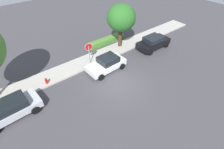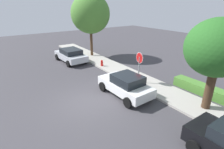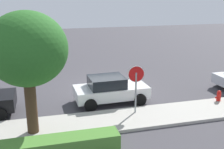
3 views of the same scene
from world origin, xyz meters
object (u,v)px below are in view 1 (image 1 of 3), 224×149
object	(u,v)px
stop_sign	(89,50)
parked_car_white	(107,64)
parked_car_black	(153,42)
street_tree_mid_block	(121,18)
fire_hydrant	(46,81)
parked_car_silver	(10,109)

from	to	relation	value
stop_sign	parked_car_white	xyz separation A→B (m)	(0.77, -1.85, -0.94)
parked_car_white	parked_car_black	xyz separation A→B (m)	(6.76, -0.01, 0.03)
stop_sign	parked_car_white	bearing A→B (deg)	-67.41
street_tree_mid_block	fire_hydrant	world-z (taller)	street_tree_mid_block
stop_sign	parked_car_white	distance (m)	2.21
stop_sign	street_tree_mid_block	size ratio (longest dim) A/B	0.48
parked_car_silver	fire_hydrant	distance (m)	3.75
parked_car_silver	parked_car_black	bearing A→B (deg)	0.27
parked_car_black	fire_hydrant	bearing A→B (deg)	172.47
parked_car_white	parked_car_black	bearing A→B (deg)	-0.07
parked_car_white	street_tree_mid_block	distance (m)	5.43
parked_car_black	parked_car_silver	distance (m)	15.59
parked_car_white	stop_sign	bearing A→B (deg)	112.59
street_tree_mid_block	stop_sign	bearing A→B (deg)	-172.04
stop_sign	street_tree_mid_block	distance (m)	5.08
fire_hydrant	parked_car_black	bearing A→B (deg)	-7.53
stop_sign	parked_car_white	size ratio (longest dim) A/B	0.62
parked_car_black	street_tree_mid_block	distance (m)	4.70
fire_hydrant	stop_sign	bearing A→B (deg)	2.92
stop_sign	fire_hydrant	world-z (taller)	stop_sign
stop_sign	fire_hydrant	distance (m)	4.92
stop_sign	street_tree_mid_block	xyz separation A→B (m)	(4.68, 0.65, 1.87)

